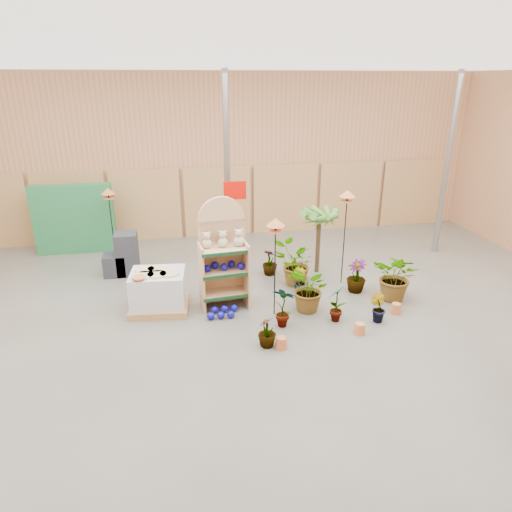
{
  "coord_description": "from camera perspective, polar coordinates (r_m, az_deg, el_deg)",
  "views": [
    {
      "loc": [
        -1.24,
        -6.8,
        4.28
      ],
      "look_at": [
        0.3,
        1.5,
        1.0
      ],
      "focal_mm": 32.0,
      "sensor_mm": 36.0,
      "label": 1
    }
  ],
  "objects": [
    {
      "name": "offer_sign",
      "position": [
        10.23,
        -2.62,
        5.86
      ],
      "size": [
        0.5,
        0.08,
        2.2
      ],
      "color": "gray",
      "rests_on": "ground"
    },
    {
      "name": "trellis_stock",
      "position": [
        12.72,
        -21.77,
        4.3
      ],
      "size": [
        2.0,
        0.3,
        1.8
      ],
      "primitive_type": "cube",
      "color": "#216C39",
      "rests_on": "ground"
    },
    {
      "name": "potted_plant_2",
      "position": [
        8.93,
        6.75,
        -4.15
      ],
      "size": [
        0.95,
        1.02,
        0.94
      ],
      "primitive_type": "imported",
      "rotation": [
        0.0,
        0.0,
        5.0
      ],
      "color": "#48822E",
      "rests_on": "ground"
    },
    {
      "name": "room",
      "position": [
        8.07,
        -1.34,
        6.41
      ],
      "size": [
        15.2,
        12.1,
        4.7
      ],
      "color": "#514F47",
      "rests_on": "ground"
    },
    {
      "name": "potted_plant_5",
      "position": [
        9.68,
        5.41,
        -3.2
      ],
      "size": [
        0.37,
        0.4,
        0.58
      ],
      "primitive_type": "imported",
      "rotation": [
        0.0,
        0.0,
        2.02
      ],
      "color": "#48822E",
      "rests_on": "ground"
    },
    {
      "name": "potted_plant_7",
      "position": [
        7.85,
        1.41,
        -9.4
      ],
      "size": [
        0.44,
        0.44,
        0.57
      ],
      "primitive_type": "imported",
      "rotation": [
        0.0,
        0.0,
        4.05
      ],
      "color": "#48822E",
      "rests_on": "ground"
    },
    {
      "name": "potted_plant_8",
      "position": [
        8.7,
        10.04,
        -5.74
      ],
      "size": [
        0.48,
        0.47,
        0.76
      ],
      "primitive_type": "imported",
      "rotation": [
        0.0,
        0.0,
        3.87
      ],
      "color": "#48822E",
      "rests_on": "ground"
    },
    {
      "name": "pallet_stack",
      "position": [
        9.17,
        -12.09,
        -4.3
      ],
      "size": [
        1.21,
        1.04,
        0.83
      ],
      "rotation": [
        0.0,
        0.0,
        -0.1
      ],
      "color": "#A37848",
      "rests_on": "ground"
    },
    {
      "name": "gazing_balls_floor",
      "position": [
        8.91,
        -4.19,
        -7.0
      ],
      "size": [
        0.63,
        0.39,
        0.15
      ],
      "color": "#100E8E",
      "rests_on": "ground"
    },
    {
      "name": "potted_plant_11",
      "position": [
        10.6,
        1.75,
        -0.75
      ],
      "size": [
        0.5,
        0.5,
        0.63
      ],
      "primitive_type": "imported",
      "rotation": [
        0.0,
        0.0,
        2.4
      ],
      "color": "#48822E",
      "rests_on": "ground"
    },
    {
      "name": "bird_table_back",
      "position": [
        11.73,
        -18.0,
        7.44
      ],
      "size": [
        0.34,
        0.34,
        1.82
      ],
      "color": "black",
      "rests_on": "ground"
    },
    {
      "name": "potted_plant_9",
      "position": [
        8.9,
        14.95,
        -6.3
      ],
      "size": [
        0.36,
        0.38,
        0.55
      ],
      "primitive_type": "imported",
      "rotation": [
        0.0,
        0.0,
        2.06
      ],
      "color": "#48822E",
      "rests_on": "ground"
    },
    {
      "name": "potted_plant_10",
      "position": [
        9.75,
        17.21,
        -2.48
      ],
      "size": [
        1.22,
        1.23,
        1.03
      ],
      "primitive_type": "imported",
      "rotation": [
        0.0,
        0.0,
        5.46
      ],
      "color": "#48822E",
      "rests_on": "ground"
    },
    {
      "name": "potted_plant_3",
      "position": [
        9.96,
        12.43,
        -2.45
      ],
      "size": [
        0.54,
        0.54,
        0.72
      ],
      "primitive_type": "imported",
      "rotation": [
        0.0,
        0.0,
        5.15
      ],
      "color": "#48822E",
      "rests_on": "ground"
    },
    {
      "name": "charcoal_planters",
      "position": [
        11.02,
        -16.27,
        -0.18
      ],
      "size": [
        0.8,
        0.5,
        1.0
      ],
      "color": "black",
      "rests_on": "ground"
    },
    {
      "name": "teddy_bears",
      "position": [
        8.78,
        -4.01,
        2.0
      ],
      "size": [
        0.81,
        0.21,
        0.34
      ],
      "color": "#C1B490",
      "rests_on": "display_shelf"
    },
    {
      "name": "potted_plant_6",
      "position": [
        10.02,
        4.87,
        -1.04
      ],
      "size": [
        1.02,
        0.93,
        0.99
      ],
      "primitive_type": "imported",
      "rotation": [
        0.0,
        0.0,
        3.33
      ],
      "color": "#48822E",
      "rests_on": "ground"
    },
    {
      "name": "gazing_balls_shelf",
      "position": [
        8.94,
        -4.05,
        -1.27
      ],
      "size": [
        0.81,
        0.28,
        0.15
      ],
      "color": "#100E8E",
      "rests_on": "display_shelf"
    },
    {
      "name": "bird_table_front",
      "position": [
        8.27,
        2.46,
        3.81
      ],
      "size": [
        0.34,
        0.34,
        1.94
      ],
      "color": "black",
      "rests_on": "ground"
    },
    {
      "name": "potted_plant_0",
      "position": [
        8.39,
        3.46,
        -6.29
      ],
      "size": [
        0.52,
        0.49,
        0.82
      ],
      "primitive_type": "imported",
      "rotation": [
        0.0,
        0.0,
        2.49
      ],
      "color": "#48822E",
      "rests_on": "ground"
    },
    {
      "name": "bird_table_right",
      "position": [
        9.82,
        11.34,
        7.25
      ],
      "size": [
        0.34,
        0.34,
        2.12
      ],
      "color": "black",
      "rests_on": "ground"
    },
    {
      "name": "palm",
      "position": [
        10.51,
        7.94,
        5.01
      ],
      "size": [
        0.7,
        0.7,
        1.63
      ],
      "color": "#3C2D18",
      "rests_on": "ground"
    },
    {
      "name": "display_shelf",
      "position": [
        9.01,
        -4.17,
        -0.12
      ],
      "size": [
        0.97,
        0.66,
        2.2
      ],
      "rotation": [
        0.0,
        0.0,
        0.09
      ],
      "color": "tan",
      "rests_on": "ground"
    }
  ]
}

